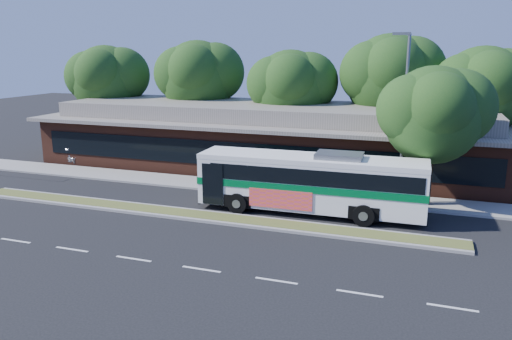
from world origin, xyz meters
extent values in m
plane|color=black|center=(0.00, 0.00, 0.00)|extent=(120.00, 120.00, 0.00)
cube|color=#4A5223|center=(0.00, 0.60, 0.07)|extent=(26.00, 1.10, 0.15)
cube|color=gray|center=(0.00, 6.40, 0.06)|extent=(44.00, 2.60, 0.12)
cube|color=black|center=(-18.00, 10.00, 0.01)|extent=(14.00, 12.00, 0.01)
cube|color=#53271A|center=(0.00, 13.00, 1.60)|extent=(32.00, 10.00, 3.20)
cube|color=slate|center=(0.00, 13.00, 3.32)|extent=(33.20, 11.20, 0.24)
cube|color=slate|center=(0.00, 13.00, 3.95)|extent=(30.00, 8.00, 1.00)
cube|color=black|center=(0.00, 7.97, 1.70)|extent=(30.00, 0.06, 1.60)
cylinder|color=slate|center=(9.60, 6.00, 4.50)|extent=(0.16, 0.16, 9.00)
cube|color=slate|center=(9.20, 6.00, 9.00)|extent=(0.90, 0.18, 0.14)
cylinder|color=black|center=(-15.00, 15.00, 1.99)|extent=(0.44, 0.44, 3.99)
sphere|color=#133A15|center=(-15.00, 15.00, 5.73)|extent=(5.80, 5.80, 5.80)
sphere|color=#133A15|center=(-13.70, 15.43, 6.19)|extent=(4.52, 4.52, 4.52)
cylinder|color=black|center=(-7.00, 16.00, 2.10)|extent=(0.44, 0.44, 4.20)
sphere|color=#133A15|center=(-7.00, 16.00, 6.00)|extent=(6.00, 6.00, 6.00)
sphere|color=#133A15|center=(-5.65, 16.45, 6.48)|extent=(4.68, 4.68, 4.68)
cylinder|color=black|center=(1.00, 15.00, 1.89)|extent=(0.44, 0.44, 3.78)
sphere|color=#133A15|center=(1.00, 15.00, 5.46)|extent=(5.60, 5.60, 5.60)
sphere|color=#133A15|center=(2.26, 15.42, 5.91)|extent=(4.37, 4.37, 4.37)
cylinder|color=black|center=(8.00, 16.00, 2.21)|extent=(0.44, 0.44, 4.41)
sphere|color=#133A15|center=(8.00, 16.00, 6.27)|extent=(6.20, 6.20, 6.20)
sphere|color=#133A15|center=(9.39, 16.46, 6.77)|extent=(4.84, 4.84, 4.84)
cylinder|color=black|center=(14.00, 15.00, 1.93)|extent=(0.44, 0.44, 3.86)
sphere|color=#133A15|center=(14.00, 15.00, 5.60)|extent=(5.80, 5.80, 5.80)
sphere|color=#133A15|center=(15.30, 15.43, 6.07)|extent=(4.52, 4.52, 4.52)
cube|color=white|center=(5.34, 3.11, 1.64)|extent=(11.50, 2.68, 2.63)
cube|color=black|center=(5.63, 3.12, 2.17)|extent=(10.59, 2.71, 0.79)
cube|color=white|center=(5.34, 3.11, 2.84)|extent=(11.52, 2.70, 0.25)
cube|color=#04622B|center=(5.34, 3.11, 1.56)|extent=(11.56, 2.74, 0.36)
cube|color=black|center=(-0.40, 2.98, 1.96)|extent=(0.10, 2.14, 1.63)
cube|color=black|center=(11.08, 3.23, 2.26)|extent=(0.10, 2.00, 1.05)
cube|color=#E8445F|center=(4.13, 1.83, 0.96)|extent=(3.24, 0.12, 0.95)
cube|color=slate|center=(6.77, 3.14, 3.09)|extent=(2.32, 1.58, 0.29)
cylinder|color=black|center=(1.84, 1.83, 0.52)|extent=(1.06, 0.37, 1.05)
cylinder|color=black|center=(1.78, 4.23, 0.52)|extent=(1.06, 0.37, 1.05)
cylinder|color=black|center=(8.23, 1.97, 0.52)|extent=(1.06, 0.37, 1.05)
cylinder|color=black|center=(8.18, 4.37, 0.52)|extent=(1.06, 0.37, 1.05)
imported|color=silver|center=(-12.00, 9.42, 0.66)|extent=(4.94, 3.43, 1.33)
cylinder|color=black|center=(11.00, 6.20, 1.70)|extent=(0.44, 0.44, 3.40)
sphere|color=#133A15|center=(11.00, 6.20, 4.92)|extent=(5.07, 5.07, 5.07)
sphere|color=#133A15|center=(12.14, 6.58, 5.32)|extent=(3.96, 3.96, 3.96)
camera|label=1|loc=(10.75, -21.03, 8.17)|focal=35.00mm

